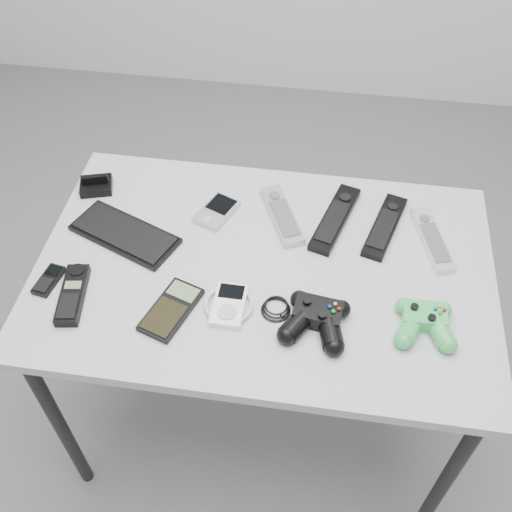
# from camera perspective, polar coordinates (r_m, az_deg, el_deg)

# --- Properties ---
(floor) EXTENTS (3.50, 3.50, 0.00)m
(floor) POSITION_cam_1_polar(r_m,az_deg,el_deg) (1.96, 0.09, -13.15)
(floor) COLOR slate
(floor) RESTS_ON ground
(desk) EXTENTS (1.04, 0.67, 0.69)m
(desk) POSITION_cam_1_polar(r_m,az_deg,el_deg) (1.41, 0.78, -2.53)
(desk) COLOR #A9A9AB
(desk) RESTS_ON floor
(pda_keyboard) EXTENTS (0.28, 0.20, 0.02)m
(pda_keyboard) POSITION_cam_1_polar(r_m,az_deg,el_deg) (1.45, -12.39, 2.09)
(pda_keyboard) COLOR black
(pda_keyboard) RESTS_ON desk
(dock_bracket) EXTENTS (0.10, 0.09, 0.04)m
(dock_bracket) POSITION_cam_1_polar(r_m,az_deg,el_deg) (1.58, -15.05, 6.78)
(dock_bracket) COLOR black
(dock_bracket) RESTS_ON desk
(pda) EXTENTS (0.11, 0.13, 0.02)m
(pda) POSITION_cam_1_polar(r_m,az_deg,el_deg) (1.47, -3.79, 4.29)
(pda) COLOR #B1B0B7
(pda) RESTS_ON desk
(remote_silver_a) EXTENTS (0.13, 0.21, 0.02)m
(remote_silver_a) POSITION_cam_1_polar(r_m,az_deg,el_deg) (1.46, 2.47, 3.96)
(remote_silver_a) COLOR #B1B0B7
(remote_silver_a) RESTS_ON desk
(remote_black_a) EXTENTS (0.12, 0.24, 0.02)m
(remote_black_a) POSITION_cam_1_polar(r_m,az_deg,el_deg) (1.46, 7.55, 3.59)
(remote_black_a) COLOR black
(remote_black_a) RESTS_ON desk
(remote_black_b) EXTENTS (0.11, 0.22, 0.02)m
(remote_black_b) POSITION_cam_1_polar(r_m,az_deg,el_deg) (1.47, 12.17, 2.81)
(remote_black_b) COLOR black
(remote_black_b) RESTS_ON desk
(remote_silver_b) EXTENTS (0.10, 0.20, 0.02)m
(remote_silver_b) POSITION_cam_1_polar(r_m,az_deg,el_deg) (1.46, 16.42, 1.57)
(remote_silver_b) COLOR silver
(remote_silver_b) RESTS_ON desk
(mobile_phone) EXTENTS (0.05, 0.09, 0.01)m
(mobile_phone) POSITION_cam_1_polar(r_m,az_deg,el_deg) (1.40, -19.15, -2.17)
(mobile_phone) COLOR black
(mobile_phone) RESTS_ON desk
(cordless_handset) EXTENTS (0.07, 0.16, 0.02)m
(cordless_handset) POSITION_cam_1_polar(r_m,az_deg,el_deg) (1.35, -17.08, -3.52)
(cordless_handset) COLOR black
(cordless_handset) RESTS_ON desk
(calculator) EXTENTS (0.12, 0.17, 0.02)m
(calculator) POSITION_cam_1_polar(r_m,az_deg,el_deg) (1.29, -8.08, -5.05)
(calculator) COLOR black
(calculator) RESTS_ON desk
(mp3_player) EXTENTS (0.11, 0.11, 0.02)m
(mp3_player) POSITION_cam_1_polar(r_m,az_deg,el_deg) (1.28, -2.59, -4.66)
(mp3_player) COLOR white
(mp3_player) RESTS_ON desk
(controller_black) EXTENTS (0.26, 0.18, 0.05)m
(controller_black) POSITION_cam_1_polar(r_m,az_deg,el_deg) (1.25, 5.77, -5.88)
(controller_black) COLOR black
(controller_black) RESTS_ON desk
(controller_green) EXTENTS (0.13, 0.14, 0.04)m
(controller_green) POSITION_cam_1_polar(r_m,az_deg,el_deg) (1.29, 15.77, -5.96)
(controller_green) COLOR green
(controller_green) RESTS_ON desk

